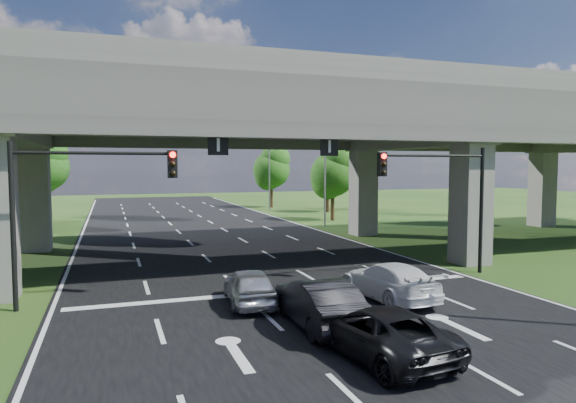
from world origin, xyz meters
TOP-DOWN VIEW (x-y plane):
  - ground at (0.00, 0.00)m, footprint 160.00×160.00m
  - road at (0.00, 10.00)m, footprint 18.00×120.00m
  - overpass at (0.00, 12.00)m, footprint 80.00×15.00m
  - signal_right at (7.82, 3.94)m, footprint 5.76×0.54m
  - signal_left at (-7.82, 3.94)m, footprint 5.76×0.54m
  - streetlight_far at (10.10, 24.00)m, footprint 3.38×0.25m
  - streetlight_beyond at (10.10, 40.00)m, footprint 3.38×0.25m
  - tree_left_near at (-13.95, 26.00)m, footprint 4.50×4.50m
  - tree_left_far at (-12.95, 42.00)m, footprint 4.80×4.80m
  - tree_right_near at (13.05, 28.00)m, footprint 4.20×4.20m
  - tree_right_mid at (16.05, 36.00)m, footprint 3.91×3.90m
  - tree_right_far at (12.05, 44.00)m, footprint 4.50×4.50m
  - car_silver at (-1.98, 2.06)m, footprint 1.96×4.08m
  - car_dark at (-0.58, -1.22)m, footprint 1.70×4.68m
  - car_white at (3.27, 1.04)m, footprint 2.32×4.95m
  - car_trailing at (-0.04, -4.09)m, footprint 2.83×5.10m

SIDE VIEW (x-z plane):
  - ground at x=0.00m, z-range 0.00..0.00m
  - road at x=0.00m, z-range 0.00..0.03m
  - car_silver at x=-1.98m, z-range 0.03..1.38m
  - car_trailing at x=-0.04m, z-range 0.03..1.38m
  - car_white at x=3.27m, z-range 0.03..1.43m
  - car_dark at x=-0.58m, z-range 0.03..1.56m
  - tree_right_mid at x=16.05m, z-range 0.79..7.55m
  - signal_right at x=7.82m, z-range 1.19..7.19m
  - signal_left at x=-7.82m, z-range 1.19..7.19m
  - tree_right_near at x=13.05m, z-range 0.86..8.14m
  - tree_left_near at x=-13.95m, z-range 0.92..8.72m
  - tree_right_far at x=12.05m, z-range 0.92..8.72m
  - tree_left_far at x=-12.95m, z-range 0.98..9.30m
  - streetlight_far at x=10.10m, z-range 0.85..10.85m
  - streetlight_beyond at x=10.10m, z-range 0.85..10.85m
  - overpass at x=0.00m, z-range 2.92..12.92m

